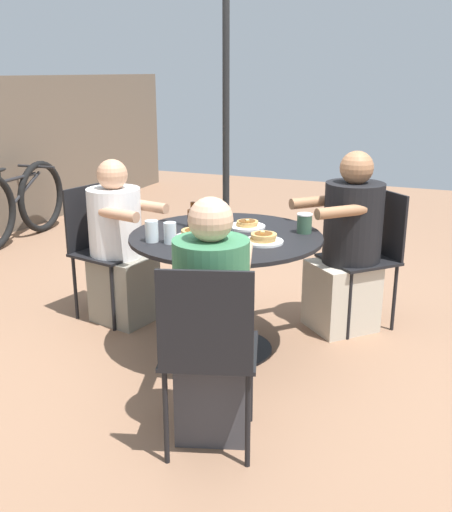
% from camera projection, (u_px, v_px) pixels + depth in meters
% --- Properties ---
extents(ground_plane, '(12.00, 12.00, 0.00)m').
position_uv_depth(ground_plane, '(226.00, 350.00, 3.72)').
color(ground_plane, '#8C664C').
extents(patio_table, '(1.14, 1.14, 0.74)m').
position_uv_depth(patio_table, '(226.00, 259.00, 3.55)').
color(patio_table, black).
rests_on(patio_table, ground).
extents(umbrella_pole, '(0.04, 0.04, 2.10)m').
position_uv_depth(umbrella_pole, '(226.00, 183.00, 3.41)').
color(umbrella_pole, black).
rests_on(umbrella_pole, ground).
extents(patio_chair_north, '(0.49, 0.49, 0.91)m').
position_uv_depth(patio_chair_north, '(101.00, 242.00, 4.13)').
color(patio_chair_north, black).
rests_on(patio_chair_north, ground).
extents(diner_north, '(0.43, 0.54, 1.11)m').
position_uv_depth(diner_north, '(119.00, 250.00, 4.04)').
color(diner_north, gray).
rests_on(diner_north, ground).
extents(patio_chair_east, '(0.53, 0.53, 0.91)m').
position_uv_depth(patio_chair_east, '(208.00, 346.00, 2.57)').
color(patio_chair_east, black).
rests_on(patio_chair_east, ground).
extents(diner_east, '(0.58, 0.47, 1.15)m').
position_uv_depth(diner_east, '(212.00, 330.00, 2.74)').
color(diner_east, '#3D3D42').
rests_on(diner_east, ground).
extents(patio_chair_south, '(0.59, 0.59, 0.91)m').
position_uv_depth(patio_chair_south, '(369.00, 249.00, 3.97)').
color(patio_chair_south, black).
rests_on(patio_chair_south, ground).
extents(diner_south, '(0.63, 0.62, 1.18)m').
position_uv_depth(diner_south, '(348.00, 251.00, 3.90)').
color(diner_south, beige).
rests_on(diner_south, ground).
extents(pancake_plate_a, '(0.22, 0.22, 0.06)m').
position_uv_depth(pancake_plate_a, '(195.00, 235.00, 3.43)').
color(pancake_plate_a, white).
rests_on(pancake_plate_a, patio_table).
extents(pancake_plate_b, '(0.22, 0.22, 0.07)m').
position_uv_depth(pancake_plate_b, '(263.00, 239.00, 3.34)').
color(pancake_plate_b, white).
rests_on(pancake_plate_b, patio_table).
extents(pancake_plate_c, '(0.22, 0.22, 0.05)m').
position_uv_depth(pancake_plate_c, '(247.00, 225.00, 3.66)').
color(pancake_plate_c, white).
rests_on(pancake_plate_c, patio_table).
extents(syrup_bottle, '(0.09, 0.07, 0.16)m').
position_uv_depth(syrup_bottle, '(193.00, 218.00, 3.65)').
color(syrup_bottle, '#602D0F').
rests_on(syrup_bottle, patio_table).
extents(coffee_cup, '(0.09, 0.09, 0.12)m').
position_uv_depth(coffee_cup, '(304.00, 223.00, 3.53)').
color(coffee_cup, '#33513D').
rests_on(coffee_cup, patio_table).
extents(drinking_glass_a, '(0.07, 0.07, 0.12)m').
position_uv_depth(drinking_glass_a, '(152.00, 231.00, 3.35)').
color(drinking_glass_a, silver).
rests_on(drinking_glass_a, patio_table).
extents(drinking_glass_b, '(0.07, 0.07, 0.12)m').
position_uv_depth(drinking_glass_b, '(170.00, 233.00, 3.32)').
color(drinking_glass_b, silver).
rests_on(drinking_glass_b, patio_table).
extents(bicycle, '(1.58, 0.44, 0.77)m').
position_uv_depth(bicycle, '(17.00, 204.00, 5.98)').
color(bicycle, black).
rests_on(bicycle, ground).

